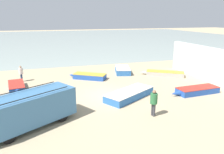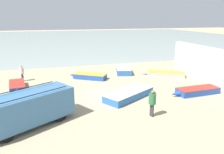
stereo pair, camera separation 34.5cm
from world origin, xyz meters
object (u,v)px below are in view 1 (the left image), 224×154
object	(u,v)px
fishing_rowboat_2	(88,76)
fishing_rowboat_3	(163,74)
fishing_rowboat_5	(196,90)
fishing_rowboat_0	(131,94)
fisherman_0	(154,101)
fisherman_1	(21,72)
fishing_rowboat_1	(17,87)
fishing_rowboat_4	(122,70)
parked_van	(29,109)

from	to	relation	value
fishing_rowboat_2	fishing_rowboat_3	world-z (taller)	fishing_rowboat_2
fishing_rowboat_5	fishing_rowboat_0	bearing A→B (deg)	-10.85
fishing_rowboat_2	fisherman_0	xyz separation A→B (m)	(2.37, -10.19, 0.80)
fisherman_1	fisherman_0	bearing A→B (deg)	140.75
fishing_rowboat_0	fishing_rowboat_1	size ratio (longest dim) A/B	1.37
fisherman_1	fishing_rowboat_3	bearing A→B (deg)	-176.90
fishing_rowboat_4	fisherman_1	xyz separation A→B (m)	(-11.10, -0.50, 0.66)
fishing_rowboat_4	fishing_rowboat_5	distance (m)	9.48
parked_van	fishing_rowboat_0	size ratio (longest dim) A/B	1.06
fishing_rowboat_0	fishing_rowboat_4	bearing A→B (deg)	43.97
fishing_rowboat_1	fishing_rowboat_4	world-z (taller)	fishing_rowboat_4
fishing_rowboat_3	fisherman_1	xyz separation A→B (m)	(-14.97, 2.25, 0.72)
fishing_rowboat_3	fishing_rowboat_5	bearing A→B (deg)	118.71
fishing_rowboat_1	fisherman_0	xyz separation A→B (m)	(9.30, -8.59, 0.81)
fishing_rowboat_1	fishing_rowboat_4	distance (m)	11.73
fisherman_1	fishing_rowboat_5	bearing A→B (deg)	162.22
fishing_rowboat_2	fisherman_1	distance (m)	6.82
parked_van	fishing_rowboat_1	distance (m)	7.97
fishing_rowboat_0	fishing_rowboat_4	world-z (taller)	fishing_rowboat_4
fishing_rowboat_0	fishing_rowboat_2	xyz separation A→B (m)	(-2.23, 6.49, -0.02)
fishing_rowboat_2	fisherman_1	xyz separation A→B (m)	(-6.71, 0.99, 0.70)
fishing_rowboat_5	fisherman_1	world-z (taller)	fisherman_1
fisherman_0	fisherman_1	world-z (taller)	fisherman_0
fishing_rowboat_3	fisherman_0	world-z (taller)	fisherman_0
fisherman_1	fishing_rowboat_0	bearing A→B (deg)	151.76
fishing_rowboat_1	fisherman_1	world-z (taller)	fisherman_1
fishing_rowboat_2	fishing_rowboat_4	distance (m)	4.63
fishing_rowboat_0	fishing_rowboat_4	distance (m)	8.27
parked_van	fisherman_1	xyz separation A→B (m)	(-1.36, 10.34, -0.16)
fishing_rowboat_5	fishing_rowboat_4	bearing A→B (deg)	-70.74
fishing_rowboat_3	parked_van	bearing A→B (deg)	62.25
fishing_rowboat_1	fishing_rowboat_5	distance (m)	15.95
fishing_rowboat_3	fishing_rowboat_2	bearing A→B (deg)	22.82
fishing_rowboat_3	fishing_rowboat_4	xyz separation A→B (m)	(-3.87, 2.76, 0.06)
fishing_rowboat_2	fisherman_1	bearing A→B (deg)	24.17
fisherman_0	fisherman_1	xyz separation A→B (m)	(-9.08, 11.17, -0.10)
parked_van	fishing_rowboat_5	bearing A→B (deg)	158.13
fishing_rowboat_2	fishing_rowboat_4	bearing A→B (deg)	-128.70
fishing_rowboat_5	parked_van	bearing A→B (deg)	5.91
fishing_rowboat_0	fishing_rowboat_3	size ratio (longest dim) A/B	1.16
fishing_rowboat_4	fisherman_0	xyz separation A→B (m)	(-2.02, -11.68, 0.76)
parked_van	fishing_rowboat_0	world-z (taller)	parked_van
fisherman_1	fishing_rowboat_2	bearing A→B (deg)	-176.70
fishing_rowboat_1	fisherman_0	bearing A→B (deg)	38.61
fishing_rowboat_1	fisherman_0	size ratio (longest dim) A/B	2.17
fisherman_0	fishing_rowboat_0	bearing A→B (deg)	-97.85
fishing_rowboat_0	fisherman_0	xyz separation A→B (m)	(0.13, -3.69, 0.78)
fishing_rowboat_1	fishing_rowboat_3	world-z (taller)	fishing_rowboat_1
fisherman_0	fisherman_1	size ratio (longest dim) A/B	1.10
fishing_rowboat_1	parked_van	bearing A→B (deg)	2.83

